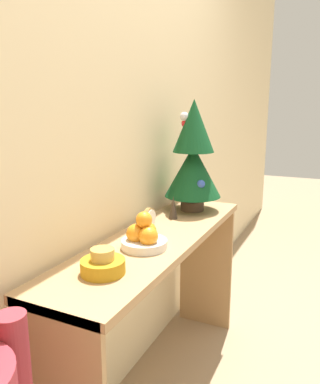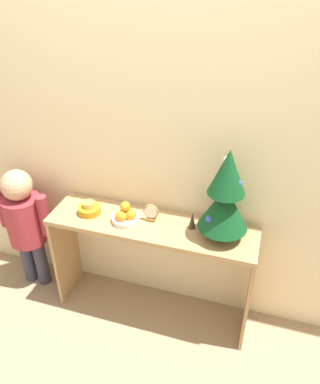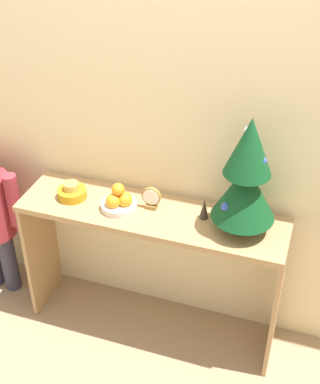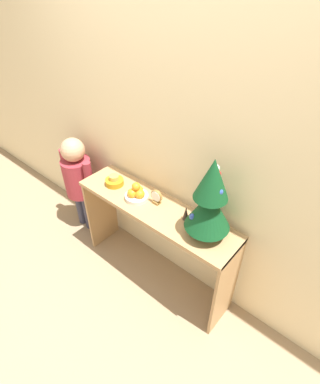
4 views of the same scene
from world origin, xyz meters
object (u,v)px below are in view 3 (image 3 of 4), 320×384
Objects in this scene: singing_bowl at (72,192)px; figurine at (204,208)px; desk_clock at (151,198)px; mini_tree at (246,178)px; fruit_bowl at (119,201)px.

figurine is at bearing 3.72° from singing_bowl.
figurine is (0.25, 0.00, -0.00)m from desk_clock.
mini_tree reaches higher than fruit_bowl.
singing_bowl is at bearing -174.33° from desk_clock.
desk_clock is at bearing 5.67° from singing_bowl.
mini_tree is 4.90× the size of desk_clock.
fruit_bowl is at bearing -172.13° from figurine.
fruit_bowl is 1.60× the size of figurine.
fruit_bowl reaches higher than figurine.
desk_clock is (0.14, 0.05, 0.01)m from fruit_bowl.
mini_tree is 3.93× the size of singing_bowl.
singing_bowl is 1.25× the size of desk_clock.
mini_tree is 5.16× the size of figurine.
desk_clock is (0.39, 0.04, 0.03)m from singing_bowl.
fruit_bowl reaches higher than desk_clock.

